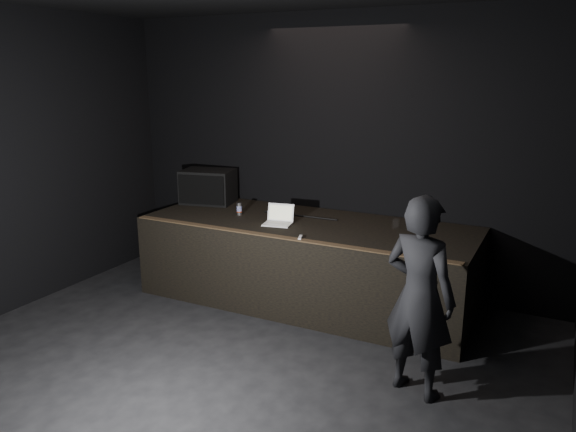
{
  "coord_description": "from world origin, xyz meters",
  "views": [
    {
      "loc": [
        2.74,
        -3.2,
        2.77
      ],
      "look_at": [
        -0.05,
        2.3,
        1.17
      ],
      "focal_mm": 35.0,
      "sensor_mm": 36.0,
      "label": 1
    }
  ],
  "objects_px": {
    "stage_monitor": "(208,186)",
    "person": "(419,297)",
    "laptop": "(279,219)",
    "stage_riser": "(307,262)",
    "beer_can": "(239,209)"
  },
  "relations": [
    {
      "from": "stage_riser",
      "to": "laptop",
      "type": "height_order",
      "value": "laptop"
    },
    {
      "from": "beer_can",
      "to": "person",
      "type": "bearing_deg",
      "value": -27.45
    },
    {
      "from": "beer_can",
      "to": "laptop",
      "type": "bearing_deg",
      "value": -12.41
    },
    {
      "from": "laptop",
      "to": "stage_riser",
      "type": "bearing_deg",
      "value": 25.18
    },
    {
      "from": "beer_can",
      "to": "person",
      "type": "xyz_separation_m",
      "value": [
        2.65,
        -1.38,
        -0.18
      ]
    },
    {
      "from": "stage_riser",
      "to": "laptop",
      "type": "bearing_deg",
      "value": -144.35
    },
    {
      "from": "person",
      "to": "stage_riser",
      "type": "bearing_deg",
      "value": -23.13
    },
    {
      "from": "stage_riser",
      "to": "stage_monitor",
      "type": "xyz_separation_m",
      "value": [
        -1.67,
        0.33,
        0.73
      ]
    },
    {
      "from": "stage_monitor",
      "to": "person",
      "type": "relative_size",
      "value": 0.43
    },
    {
      "from": "stage_monitor",
      "to": "beer_can",
      "type": "relative_size",
      "value": 4.95
    },
    {
      "from": "laptop",
      "to": "beer_can",
      "type": "xyz_separation_m",
      "value": [
        -0.64,
        0.14,
        0.02
      ]
    },
    {
      "from": "person",
      "to": "laptop",
      "type": "bearing_deg",
      "value": -14.87
    },
    {
      "from": "stage_monitor",
      "to": "person",
      "type": "distance_m",
      "value": 3.84
    },
    {
      "from": "stage_monitor",
      "to": "person",
      "type": "height_order",
      "value": "person"
    },
    {
      "from": "stage_riser",
      "to": "beer_can",
      "type": "height_order",
      "value": "beer_can"
    }
  ]
}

